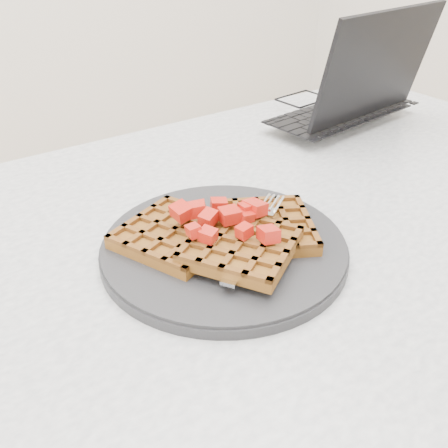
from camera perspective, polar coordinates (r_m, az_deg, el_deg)
name	(u,v)px	position (r m, az deg, el deg)	size (l,w,h in m)	color
table	(285,287)	(0.73, 7.03, -7.12)	(1.20, 0.80, 0.75)	beige
plate	(224,247)	(0.59, 0.00, -2.64)	(0.29, 0.29, 0.02)	black
waffles	(226,235)	(0.58, 0.23, -1.23)	(0.25, 0.23, 0.03)	brown
strawberry_pile	(224,214)	(0.57, 0.00, 1.21)	(0.15, 0.15, 0.02)	#910500
fork	(258,239)	(0.58, 3.87, -1.72)	(0.02, 0.18, 0.02)	silver
laptop	(334,102)	(1.01, 12.51, 13.46)	(0.33, 0.26, 0.22)	black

